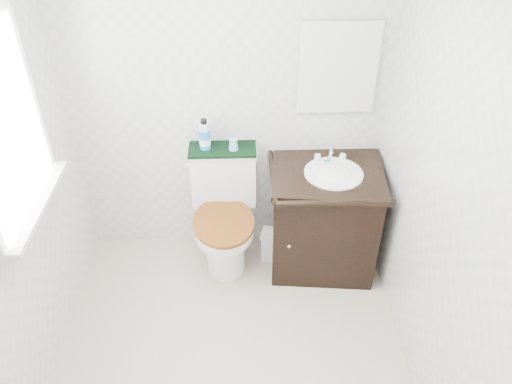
{
  "coord_description": "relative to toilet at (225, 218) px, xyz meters",
  "views": [
    {
      "loc": [
        0.09,
        -1.92,
        2.71
      ],
      "look_at": [
        0.18,
        0.75,
        0.77
      ],
      "focal_mm": 35.0,
      "sensor_mm": 36.0,
      "label": 1
    }
  ],
  "objects": [
    {
      "name": "window",
      "position": [
        -1.02,
        -0.71,
        1.16
      ],
      "size": [
        0.02,
        0.7,
        0.9
      ],
      "primitive_type": "cube",
      "color": "white",
      "rests_on": "wall_left"
    },
    {
      "name": "trash_bin",
      "position": [
        0.36,
        -0.04,
        -0.25
      ],
      "size": [
        0.21,
        0.19,
        0.26
      ],
      "color": "silver",
      "rests_on": "floor"
    },
    {
      "name": "toilet",
      "position": [
        0.0,
        0.0,
        0.0
      ],
      "size": [
        0.49,
        0.66,
        0.89
      ],
      "color": "white",
      "rests_on": "floor"
    },
    {
      "name": "soap_bar",
      "position": [
        0.73,
        0.06,
        0.44
      ],
      "size": [
        0.06,
        0.04,
        0.02
      ],
      "primitive_type": "ellipsoid",
      "color": "#176773",
      "rests_on": "vanity"
    },
    {
      "name": "wall_back",
      "position": [
        0.05,
        0.24,
        0.81
      ],
      "size": [
        2.4,
        0.0,
        2.4
      ],
      "primitive_type": "plane",
      "rotation": [
        1.57,
        0.0,
        0.0
      ],
      "color": "silver",
      "rests_on": "ground"
    },
    {
      "name": "mouthwash_bottle",
      "position": [
        -0.12,
        0.13,
        0.62
      ],
      "size": [
        0.08,
        0.08,
        0.22
      ],
      "color": "blue",
      "rests_on": "towel"
    },
    {
      "name": "mirror",
      "position": [
        0.78,
        0.21,
        1.06
      ],
      "size": [
        0.5,
        0.02,
        0.6
      ],
      "primitive_type": "cube",
      "color": "silver",
      "rests_on": "wall_back"
    },
    {
      "name": "towel",
      "position": [
        0.0,
        0.13,
        0.51
      ],
      "size": [
        0.47,
        0.22,
        0.02
      ],
      "primitive_type": "cube",
      "color": "black",
      "rests_on": "toilet"
    },
    {
      "name": "wall_right",
      "position": [
        1.15,
        -0.96,
        0.81
      ],
      "size": [
        0.0,
        2.4,
        2.4
      ],
      "primitive_type": "plane",
      "rotation": [
        1.57,
        0.0,
        -1.57
      ],
      "color": "silver",
      "rests_on": "ground"
    },
    {
      "name": "floor",
      "position": [
        0.05,
        -0.96,
        -0.39
      ],
      "size": [
        2.4,
        2.4,
        0.0
      ],
      "primitive_type": "plane",
      "color": "beige",
      "rests_on": "ground"
    },
    {
      "name": "cup",
      "position": [
        0.08,
        0.11,
        0.56
      ],
      "size": [
        0.06,
        0.06,
        0.08
      ],
      "primitive_type": "cone",
      "color": "#84B5D9",
      "rests_on": "towel"
    },
    {
      "name": "vanity",
      "position": [
        0.73,
        -0.06,
        0.05
      ],
      "size": [
        0.82,
        0.72,
        0.92
      ],
      "color": "black",
      "rests_on": "floor"
    }
  ]
}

